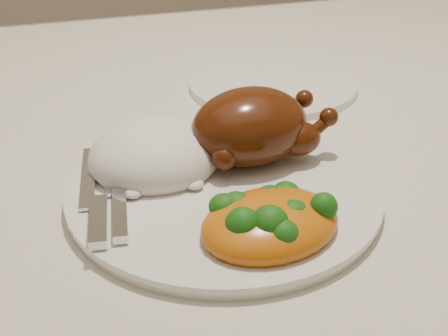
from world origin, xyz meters
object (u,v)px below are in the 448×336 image
object	(u,v)px
dining_table	(172,217)
side_plate	(273,84)
roast_chicken	(253,126)
dinner_plate	(224,192)

from	to	relation	value
dining_table	side_plate	bearing A→B (deg)	34.43
roast_chicken	dinner_plate	bearing A→B (deg)	-141.11
dining_table	side_plate	size ratio (longest dim) A/B	7.09
dinner_plate	roast_chicken	distance (m)	0.08
dining_table	dinner_plate	size ratio (longest dim) A/B	5.40
side_plate	roast_chicken	distance (m)	0.23
dinner_plate	side_plate	size ratio (longest dim) A/B	1.31
roast_chicken	side_plate	bearing A→B (deg)	57.50
dining_table	dinner_plate	distance (m)	0.17
dinner_plate	side_plate	xyz separation A→B (m)	(0.14, 0.25, -0.00)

